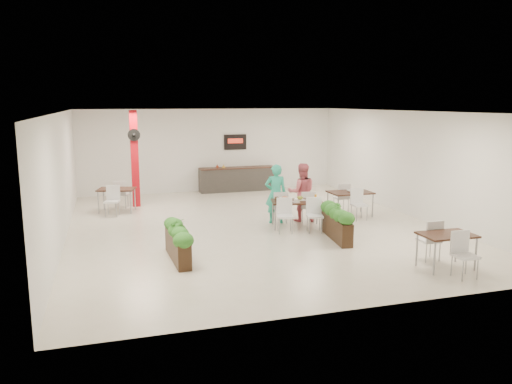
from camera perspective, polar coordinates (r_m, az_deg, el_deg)
ground at (r=14.12m, az=-0.26°, el=-3.93°), size 12.00×12.00×0.00m
room_shell at (r=13.77m, az=-0.27°, el=4.19°), size 10.10×12.10×3.22m
red_column at (r=17.04m, az=-13.70°, el=3.84°), size 0.40×0.41×3.20m
service_counter at (r=19.63m, az=-2.15°, el=1.55°), size 3.00×0.64×2.20m
main_table at (r=13.93m, az=4.65°, el=-1.48°), size 1.56×1.85×0.92m
diner_man at (r=14.36m, az=2.27°, el=-0.20°), size 0.70×0.54×1.71m
diner_woman at (r=14.63m, az=5.23°, el=-0.04°), size 0.96×0.82×1.71m
planter_left at (r=11.19m, az=-8.97°, el=-5.22°), size 0.46×1.83×0.95m
planter_right at (r=12.87m, az=9.24°, el=-3.23°), size 0.59×1.80×0.94m
side_table_a at (r=16.46m, az=-15.65°, el=-0.05°), size 1.28×1.67×0.92m
side_table_b at (r=15.57m, az=10.71°, el=-0.38°), size 1.28×1.62×0.92m
side_table_c at (r=11.21m, az=20.96°, el=-5.14°), size 1.12×1.63×0.92m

